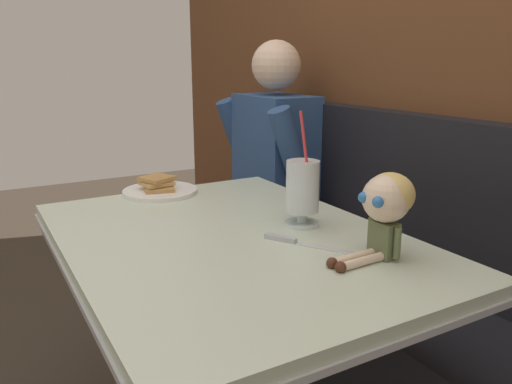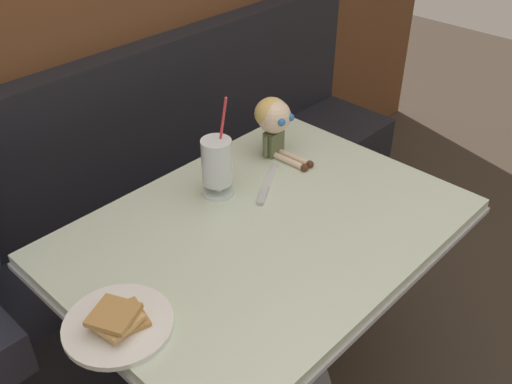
{
  "view_description": "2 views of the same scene",
  "coord_description": "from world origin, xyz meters",
  "px_view_note": "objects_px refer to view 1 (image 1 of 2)",
  "views": [
    {
      "loc": [
        1.11,
        -0.38,
        1.18
      ],
      "look_at": [
        0.03,
        0.24,
        0.86
      ],
      "focal_mm": 35.76,
      "sensor_mm": 36.0,
      "label": 1
    },
    {
      "loc": [
        -0.94,
        -0.68,
        1.74
      ],
      "look_at": [
        -0.01,
        0.21,
        0.84
      ],
      "focal_mm": 40.83,
      "sensor_mm": 36.0,
      "label": 2
    }
  ],
  "objects_px": {
    "toast_plate": "(159,189)",
    "diner_patron": "(268,161)",
    "seated_doll": "(386,203)",
    "butter_knife": "(293,241)",
    "milkshake_glass": "(303,190)"
  },
  "relations": [
    {
      "from": "toast_plate",
      "to": "milkshake_glass",
      "type": "distance_m",
      "value": 0.57
    },
    {
      "from": "seated_doll",
      "to": "toast_plate",
      "type": "bearing_deg",
      "value": -162.35
    },
    {
      "from": "toast_plate",
      "to": "milkshake_glass",
      "type": "xyz_separation_m",
      "value": [
        0.52,
        0.22,
        0.09
      ]
    },
    {
      "from": "toast_plate",
      "to": "diner_patron",
      "type": "distance_m",
      "value": 0.66
    },
    {
      "from": "butter_knife",
      "to": "diner_patron",
      "type": "xyz_separation_m",
      "value": [
        -0.9,
        0.47,
        -0.0
      ]
    },
    {
      "from": "toast_plate",
      "to": "butter_knife",
      "type": "xyz_separation_m",
      "value": [
        0.62,
        0.13,
        -0.01
      ]
    },
    {
      "from": "milkshake_glass",
      "to": "butter_knife",
      "type": "bearing_deg",
      "value": -43.69
    },
    {
      "from": "seated_doll",
      "to": "diner_patron",
      "type": "height_order",
      "value": "diner_patron"
    },
    {
      "from": "butter_knife",
      "to": "seated_doll",
      "type": "relative_size",
      "value": 0.96
    },
    {
      "from": "toast_plate",
      "to": "milkshake_glass",
      "type": "height_order",
      "value": "milkshake_glass"
    },
    {
      "from": "toast_plate",
      "to": "seated_doll",
      "type": "relative_size",
      "value": 1.14
    },
    {
      "from": "milkshake_glass",
      "to": "seated_doll",
      "type": "xyz_separation_m",
      "value": [
        0.28,
        0.03,
        0.03
      ]
    },
    {
      "from": "butter_knife",
      "to": "diner_patron",
      "type": "bearing_deg",
      "value": 152.47
    },
    {
      "from": "toast_plate",
      "to": "diner_patron",
      "type": "bearing_deg",
      "value": 115.03
    },
    {
      "from": "diner_patron",
      "to": "milkshake_glass",
      "type": "bearing_deg",
      "value": -24.97
    }
  ]
}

